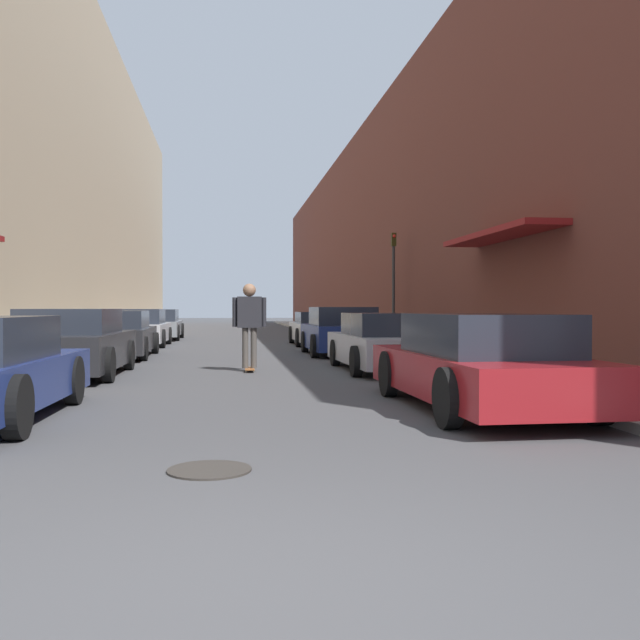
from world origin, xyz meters
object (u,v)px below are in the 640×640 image
parked_car_left_2 (118,335)px  traffic_light (394,276)px  skateboarder (249,317)px  parked_car_right_1 (385,343)px  parked_car_right_2 (341,332)px  parked_car_left_4 (159,325)px  parked_car_right_0 (480,363)px  parked_car_right_3 (318,329)px  manhole_cover (209,470)px  parked_car_left_1 (73,344)px  parked_car_left_3 (140,328)px

parked_car_left_2 → traffic_light: 9.43m
skateboarder → traffic_light: size_ratio=0.50×
parked_car_right_1 → parked_car_right_2: 5.30m
parked_car_left_4 → traffic_light: bearing=-41.9°
parked_car_left_2 → parked_car_right_2: 6.26m
parked_car_right_2 → traffic_light: size_ratio=1.05×
parked_car_left_2 → skateboarder: bearing=-54.5°
parked_car_left_2 → parked_car_right_1: 8.09m
parked_car_right_1 → skateboarder: bearing=176.5°
skateboarder → parked_car_left_4: bearing=101.9°
parked_car_right_0 → parked_car_right_1: 5.93m
parked_car_right_0 → parked_car_right_2: 11.23m
parked_car_right_3 → skateboarder: bearing=-104.8°
parked_car_right_2 → manhole_cover: (-3.43, -14.37, -0.65)m
parked_car_right_0 → parked_car_left_1: bearing=139.4°
parked_car_left_4 → parked_car_left_2: bearing=-90.4°
manhole_cover → traffic_light: (5.73, 17.60, 2.42)m
parked_car_left_3 → parked_car_left_2: bearing=-89.1°
parked_car_right_1 → parked_car_left_4: bearing=111.2°
parked_car_right_3 → traffic_light: 3.76m
parked_car_right_1 → parked_car_right_2: parked_car_right_2 is taller
parked_car_right_1 → parked_car_right_3: (-0.07, 10.89, -0.00)m
parked_car_right_3 → manhole_cover: size_ratio=6.22×
parked_car_left_1 → traffic_light: bearing=46.3°
parked_car_left_4 → parked_car_right_1: 17.34m
parked_car_right_2 → skateboarder: skateboarder is taller
traffic_light → skateboarder: bearing=-121.5°
parked_car_left_2 → manhole_cover: 14.37m
parked_car_right_1 → skateboarder: (-2.90, 0.18, 0.56)m
parked_car_left_1 → parked_car_right_0: parked_car_left_1 is taller
parked_car_left_2 → skateboarder: (3.44, -4.84, 0.54)m
parked_car_left_2 → manhole_cover: bearing=-78.6°
parked_car_right_2 → traffic_light: traffic_light is taller
parked_car_left_3 → manhole_cover: bearing=-81.6°
parked_car_right_3 → skateboarder: skateboarder is taller
parked_car_left_1 → parked_car_right_1: (6.38, 0.47, -0.05)m
parked_car_right_0 → parked_car_right_1: size_ratio=1.09×
skateboarder → parked_car_right_1: bearing=-3.5°
parked_car_left_3 → parked_car_left_1: bearing=-89.8°
manhole_cover → traffic_light: 18.67m
parked_car_left_3 → traffic_light: 9.11m
parked_car_left_2 → parked_car_left_4: 11.15m
parked_car_right_3 → parked_car_right_0: bearing=-89.9°
parked_car_left_2 → parked_car_left_4: (0.07, 11.15, 0.01)m
parked_car_left_4 → manhole_cover: parked_car_left_4 is taller
parked_car_left_1 → parked_car_right_2: parked_car_right_2 is taller
parked_car_right_0 → manhole_cover: 4.73m
parked_car_left_4 → parked_car_right_3: 8.14m
parked_car_right_3 → skateboarder: (-2.83, -10.71, 0.56)m
parked_car_left_2 → traffic_light: bearing=22.4°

